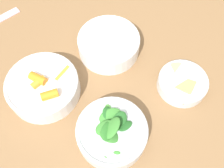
{
  "coord_description": "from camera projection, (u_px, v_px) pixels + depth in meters",
  "views": [
    {
      "loc": [
        -0.27,
        -0.25,
        1.39
      ],
      "look_at": [
        -0.02,
        -0.01,
        0.78
      ],
      "focal_mm": 40.0,
      "sensor_mm": 36.0,
      "label": 1
    }
  ],
  "objects": [
    {
      "name": "ground_plane",
      "position": [
        114.0,
        148.0,
        1.39
      ],
      "size": [
        10.0,
        10.0,
        0.0
      ],
      "primitive_type": "plane",
      "color": "#4C4238"
    },
    {
      "name": "dining_table",
      "position": [
        115.0,
        96.0,
        0.81
      ],
      "size": [
        1.31,
        1.08,
        0.75
      ],
      "color": "olive",
      "rests_on": "ground_plane"
    },
    {
      "name": "bowl_carrots",
      "position": [
        44.0,
        86.0,
        0.69
      ],
      "size": [
        0.2,
        0.2,
        0.07
      ],
      "color": "white",
      "rests_on": "dining_table"
    },
    {
      "name": "bowl_greens",
      "position": [
        112.0,
        132.0,
        0.62
      ],
      "size": [
        0.18,
        0.18,
        0.09
      ],
      "color": "silver",
      "rests_on": "dining_table"
    },
    {
      "name": "bowl_beans_hotdog",
      "position": [
        109.0,
        45.0,
        0.76
      ],
      "size": [
        0.19,
        0.19,
        0.06
      ],
      "color": "white",
      "rests_on": "dining_table"
    },
    {
      "name": "bowl_cookies",
      "position": [
        183.0,
        83.0,
        0.71
      ],
      "size": [
        0.14,
        0.14,
        0.04
      ],
      "color": "silver",
      "rests_on": "dining_table"
    }
  ]
}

